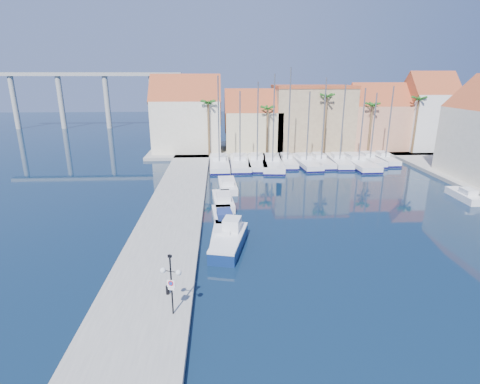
% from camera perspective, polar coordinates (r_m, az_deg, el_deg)
% --- Properties ---
extents(ground, '(260.00, 260.00, 0.00)m').
position_cam_1_polar(ground, '(26.20, 6.66, -14.30)').
color(ground, black).
rests_on(ground, ground).
extents(quay_west, '(6.00, 77.00, 0.50)m').
position_cam_1_polar(quay_west, '(38.22, -10.23, -3.54)').
color(quay_west, gray).
rests_on(quay_west, ground).
extents(shore_north, '(54.00, 16.00, 0.50)m').
position_cam_1_polar(shore_north, '(72.62, 8.23, 6.49)').
color(shore_north, gray).
rests_on(shore_north, ground).
extents(lamp_post, '(1.24, 0.63, 3.78)m').
position_cam_1_polar(lamp_post, '(21.80, -10.49, -12.41)').
color(lamp_post, black).
rests_on(lamp_post, quay_west).
extents(bollard, '(0.23, 0.23, 0.57)m').
position_cam_1_polar(bollard, '(24.74, -10.97, -14.45)').
color(bollard, black).
rests_on(bollard, quay_west).
extents(fishing_boat, '(3.48, 6.61, 2.20)m').
position_cam_1_polar(fishing_boat, '(31.14, -1.60, -7.26)').
color(fishing_boat, navy).
rests_on(fishing_boat, ground).
extents(motorboat_west_0, '(2.22, 5.91, 1.40)m').
position_cam_1_polar(motorboat_west_0, '(32.43, -2.59, -6.66)').
color(motorboat_west_0, white).
rests_on(motorboat_west_0, ground).
extents(motorboat_west_1, '(2.47, 6.21, 1.40)m').
position_cam_1_polar(motorboat_west_1, '(36.34, -2.46, -3.95)').
color(motorboat_west_1, white).
rests_on(motorboat_west_1, ground).
extents(motorboat_west_2, '(2.52, 6.47, 1.40)m').
position_cam_1_polar(motorboat_west_2, '(41.37, -2.60, -1.26)').
color(motorboat_west_2, white).
rests_on(motorboat_west_2, ground).
extents(motorboat_west_3, '(2.40, 6.64, 1.40)m').
position_cam_1_polar(motorboat_west_3, '(47.16, -1.92, 1.10)').
color(motorboat_west_3, white).
rests_on(motorboat_west_3, ground).
extents(motorboat_east_1, '(1.81, 5.32, 1.40)m').
position_cam_1_polar(motorboat_east_1, '(50.28, 31.08, -0.42)').
color(motorboat_east_1, white).
rests_on(motorboat_east_1, ground).
extents(sailboat_0, '(3.19, 11.22, 13.70)m').
position_cam_1_polar(sailboat_0, '(58.84, -3.18, 4.44)').
color(sailboat_0, white).
rests_on(sailboat_0, ground).
extents(sailboat_1, '(3.01, 11.27, 11.52)m').
position_cam_1_polar(sailboat_1, '(59.19, -0.03, 4.52)').
color(sailboat_1, white).
rests_on(sailboat_1, ground).
extents(sailboat_2, '(3.59, 11.06, 12.83)m').
position_cam_1_polar(sailboat_2, '(59.57, 2.60, 4.60)').
color(sailboat_2, white).
rests_on(sailboat_2, ground).
extents(sailboat_3, '(4.18, 12.25, 13.96)m').
position_cam_1_polar(sailboat_3, '(59.10, 4.94, 4.45)').
color(sailboat_3, white).
rests_on(sailboat_3, ground).
extents(sailboat_4, '(2.35, 8.63, 14.91)m').
position_cam_1_polar(sailboat_4, '(60.60, 7.17, 4.78)').
color(sailboat_4, white).
rests_on(sailboat_4, ground).
extents(sailboat_5, '(3.58, 10.55, 11.41)m').
position_cam_1_polar(sailboat_5, '(60.53, 9.89, 4.56)').
color(sailboat_5, white).
rests_on(sailboat_5, ground).
extents(sailboat_6, '(2.77, 9.33, 13.37)m').
position_cam_1_polar(sailboat_6, '(61.73, 12.11, 4.72)').
color(sailboat_6, white).
rests_on(sailboat_6, ground).
extents(sailboat_7, '(3.08, 9.71, 12.51)m').
position_cam_1_polar(sailboat_7, '(62.28, 14.80, 4.62)').
color(sailboat_7, white).
rests_on(sailboat_7, ground).
extents(sailboat_8, '(3.53, 12.10, 11.94)m').
position_cam_1_polar(sailboat_8, '(62.56, 17.38, 4.42)').
color(sailboat_8, white).
rests_on(sailboat_8, ground).
extents(sailboat_9, '(2.67, 8.94, 11.16)m').
position_cam_1_polar(sailboat_9, '(64.83, 19.02, 4.72)').
color(sailboat_9, white).
rests_on(sailboat_9, ground).
extents(sailboat_10, '(2.20, 8.18, 12.14)m').
position_cam_1_polar(sailboat_10, '(66.18, 21.11, 4.78)').
color(sailboat_10, white).
rests_on(sailboat_10, ground).
extents(building_0, '(12.30, 9.00, 13.50)m').
position_cam_1_polar(building_0, '(69.57, -8.07, 11.26)').
color(building_0, beige).
rests_on(building_0, shore_north).
extents(building_1, '(10.30, 8.00, 11.00)m').
position_cam_1_polar(building_1, '(69.73, 2.01, 10.41)').
color(building_1, '#C7B88D').
rests_on(building_1, shore_north).
extents(building_2, '(14.20, 10.20, 11.50)m').
position_cam_1_polar(building_2, '(72.40, 10.82, 11.15)').
color(building_2, '#987D5E').
rests_on(building_2, shore_north).
extents(building_3, '(10.30, 8.00, 12.00)m').
position_cam_1_polar(building_3, '(75.26, 20.04, 10.34)').
color(building_3, tan).
rests_on(building_3, shore_north).
extents(building_4, '(8.30, 8.00, 14.00)m').
position_cam_1_polar(building_4, '(78.21, 26.59, 10.62)').
color(building_4, white).
rests_on(building_4, shore_north).
extents(palm_0, '(2.60, 2.60, 10.15)m').
position_cam_1_polar(palm_0, '(64.14, -4.88, 13.16)').
color(palm_0, brown).
rests_on(palm_0, shore_north).
extents(palm_1, '(2.60, 2.60, 9.15)m').
position_cam_1_polar(palm_1, '(64.70, 4.23, 12.37)').
color(palm_1, brown).
rests_on(palm_1, shore_north).
extents(palm_2, '(2.60, 2.60, 11.15)m').
position_cam_1_polar(palm_2, '(66.57, 13.10, 13.74)').
color(palm_2, brown).
rests_on(palm_2, shore_north).
extents(palm_3, '(2.60, 2.60, 9.65)m').
position_cam_1_polar(palm_3, '(69.27, 19.53, 12.17)').
color(palm_3, brown).
rests_on(palm_3, shore_north).
extents(palm_4, '(2.60, 2.60, 10.65)m').
position_cam_1_polar(palm_4, '(72.61, 25.59, 12.43)').
color(palm_4, brown).
rests_on(palm_4, shore_north).
extents(viaduct, '(48.00, 2.20, 14.45)m').
position_cam_1_polar(viaduct, '(109.72, -22.39, 14.29)').
color(viaduct, '#9E9E99').
rests_on(viaduct, ground).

